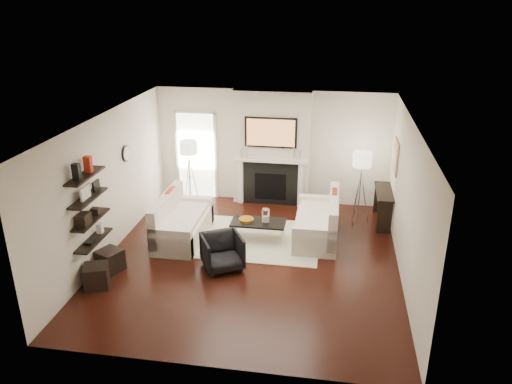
# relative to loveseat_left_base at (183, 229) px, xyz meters

# --- Properties ---
(room_envelope) EXTENTS (6.00, 6.00, 6.00)m
(room_envelope) POSITION_rel_loveseat_left_base_xyz_m (1.53, -0.67, 1.14)
(room_envelope) COLOR black
(room_envelope) RESTS_ON ground
(chimney_breast) EXTENTS (1.80, 0.25, 2.70)m
(chimney_breast) POSITION_rel_loveseat_left_base_xyz_m (1.53, 2.21, 1.14)
(chimney_breast) COLOR silver
(chimney_breast) RESTS_ON floor
(fireplace_surround) EXTENTS (1.30, 0.02, 1.04)m
(fireplace_surround) POSITION_rel_loveseat_left_base_xyz_m (1.53, 2.07, 0.31)
(fireplace_surround) COLOR black
(fireplace_surround) RESTS_ON floor
(firebox) EXTENTS (0.75, 0.02, 0.65)m
(firebox) POSITION_rel_loveseat_left_base_xyz_m (1.53, 2.07, 0.24)
(firebox) COLOR black
(firebox) RESTS_ON floor
(mantel_pilaster_l) EXTENTS (0.12, 0.08, 1.10)m
(mantel_pilaster_l) POSITION_rel_loveseat_left_base_xyz_m (0.81, 2.04, 0.34)
(mantel_pilaster_l) COLOR white
(mantel_pilaster_l) RESTS_ON floor
(mantel_pilaster_r) EXTENTS (0.12, 0.08, 1.10)m
(mantel_pilaster_r) POSITION_rel_loveseat_left_base_xyz_m (2.25, 2.04, 0.34)
(mantel_pilaster_r) COLOR white
(mantel_pilaster_r) RESTS_ON floor
(mantel_shelf) EXTENTS (1.70, 0.18, 0.07)m
(mantel_shelf) POSITION_rel_loveseat_left_base_xyz_m (1.53, 2.02, 0.91)
(mantel_shelf) COLOR white
(mantel_shelf) RESTS_ON chimney_breast
(tv_body) EXTENTS (1.20, 0.06, 0.70)m
(tv_body) POSITION_rel_loveseat_left_base_xyz_m (1.53, 2.05, 1.57)
(tv_body) COLOR black
(tv_body) RESTS_ON chimney_breast
(tv_screen) EXTENTS (1.10, 0.00, 0.62)m
(tv_screen) POSITION_rel_loveseat_left_base_xyz_m (1.53, 2.02, 1.57)
(tv_screen) COLOR #BF723F
(tv_screen) RESTS_ON tv_body
(candlestick_l_tall) EXTENTS (0.04, 0.04, 0.30)m
(candlestick_l_tall) POSITION_rel_loveseat_left_base_xyz_m (0.98, 2.03, 1.09)
(candlestick_l_tall) COLOR silver
(candlestick_l_tall) RESTS_ON mantel_shelf
(candlestick_l_short) EXTENTS (0.04, 0.04, 0.24)m
(candlestick_l_short) POSITION_rel_loveseat_left_base_xyz_m (0.85, 2.03, 1.06)
(candlestick_l_short) COLOR silver
(candlestick_l_short) RESTS_ON mantel_shelf
(candlestick_r_tall) EXTENTS (0.04, 0.04, 0.30)m
(candlestick_r_tall) POSITION_rel_loveseat_left_base_xyz_m (2.08, 2.03, 1.09)
(candlestick_r_tall) COLOR silver
(candlestick_r_tall) RESTS_ON mantel_shelf
(candlestick_r_short) EXTENTS (0.04, 0.04, 0.24)m
(candlestick_r_short) POSITION_rel_loveseat_left_base_xyz_m (2.21, 2.03, 1.06)
(candlestick_r_short) COLOR silver
(candlestick_r_short) RESTS_ON mantel_shelf
(hallway_panel) EXTENTS (0.90, 0.02, 2.10)m
(hallway_panel) POSITION_rel_loveseat_left_base_xyz_m (-0.32, 2.31, 0.84)
(hallway_panel) COLOR white
(hallway_panel) RESTS_ON floor
(door_trim_l) EXTENTS (0.06, 0.06, 2.16)m
(door_trim_l) POSITION_rel_loveseat_left_base_xyz_m (-0.80, 2.29, 0.84)
(door_trim_l) COLOR white
(door_trim_l) RESTS_ON floor
(door_trim_r) EXTENTS (0.06, 0.06, 2.16)m
(door_trim_r) POSITION_rel_loveseat_left_base_xyz_m (0.16, 2.29, 0.84)
(door_trim_r) COLOR white
(door_trim_r) RESTS_ON floor
(door_trim_top) EXTENTS (1.02, 0.06, 0.06)m
(door_trim_top) POSITION_rel_loveseat_left_base_xyz_m (-0.32, 2.29, 1.92)
(door_trim_top) COLOR white
(door_trim_top) RESTS_ON wall_back
(rug) EXTENTS (2.60, 2.00, 0.01)m
(rug) POSITION_rel_loveseat_left_base_xyz_m (1.49, 0.19, -0.20)
(rug) COLOR beige
(rug) RESTS_ON floor
(loveseat_left_base) EXTENTS (0.85, 1.80, 0.42)m
(loveseat_left_base) POSITION_rel_loveseat_left_base_xyz_m (0.00, 0.00, 0.00)
(loveseat_left_base) COLOR white
(loveseat_left_base) RESTS_ON floor
(loveseat_left_back) EXTENTS (0.18, 1.80, 0.80)m
(loveseat_left_back) POSITION_rel_loveseat_left_base_xyz_m (-0.33, 0.00, 0.32)
(loveseat_left_back) COLOR white
(loveseat_left_back) RESTS_ON floor
(loveseat_left_arm_n) EXTENTS (0.85, 0.18, 0.60)m
(loveseat_left_arm_n) POSITION_rel_loveseat_left_base_xyz_m (0.00, -0.81, 0.09)
(loveseat_left_arm_n) COLOR white
(loveseat_left_arm_n) RESTS_ON floor
(loveseat_left_arm_s) EXTENTS (0.85, 0.18, 0.60)m
(loveseat_left_arm_s) POSITION_rel_loveseat_left_base_xyz_m (0.00, 0.81, 0.09)
(loveseat_left_arm_s) COLOR white
(loveseat_left_arm_s) RESTS_ON floor
(loveseat_left_cushion) EXTENTS (0.63, 1.44, 0.10)m
(loveseat_left_cushion) POSITION_rel_loveseat_left_base_xyz_m (0.05, 0.00, 0.26)
(loveseat_left_cushion) COLOR white
(loveseat_left_cushion) RESTS_ON loveseat_left_base
(pillow_left_orange) EXTENTS (0.10, 0.42, 0.42)m
(pillow_left_orange) POSITION_rel_loveseat_left_base_xyz_m (-0.33, 0.30, 0.52)
(pillow_left_orange) COLOR #AB2915
(pillow_left_orange) RESTS_ON loveseat_left_cushion
(pillow_left_charcoal) EXTENTS (0.10, 0.40, 0.40)m
(pillow_left_charcoal) POSITION_rel_loveseat_left_base_xyz_m (-0.33, -0.30, 0.51)
(pillow_left_charcoal) COLOR black
(pillow_left_charcoal) RESTS_ON loveseat_left_cushion
(loveseat_right_base) EXTENTS (0.85, 1.80, 0.42)m
(loveseat_right_base) POSITION_rel_loveseat_left_base_xyz_m (2.70, 0.47, 0.00)
(loveseat_right_base) COLOR white
(loveseat_right_base) RESTS_ON floor
(loveseat_right_back) EXTENTS (0.18, 1.80, 0.80)m
(loveseat_right_back) POSITION_rel_loveseat_left_base_xyz_m (3.04, 0.47, 0.32)
(loveseat_right_back) COLOR white
(loveseat_right_back) RESTS_ON floor
(loveseat_right_arm_n) EXTENTS (0.85, 0.18, 0.60)m
(loveseat_right_arm_n) POSITION_rel_loveseat_left_base_xyz_m (2.70, -0.34, 0.09)
(loveseat_right_arm_n) COLOR white
(loveseat_right_arm_n) RESTS_ON floor
(loveseat_right_arm_s) EXTENTS (0.85, 0.18, 0.60)m
(loveseat_right_arm_s) POSITION_rel_loveseat_left_base_xyz_m (2.70, 1.28, 0.09)
(loveseat_right_arm_s) COLOR white
(loveseat_right_arm_s) RESTS_ON floor
(loveseat_right_cushion) EXTENTS (0.63, 1.44, 0.10)m
(loveseat_right_cushion) POSITION_rel_loveseat_left_base_xyz_m (2.65, 0.47, 0.26)
(loveseat_right_cushion) COLOR white
(loveseat_right_cushion) RESTS_ON loveseat_right_base
(pillow_right_orange) EXTENTS (0.10, 0.42, 0.42)m
(pillow_right_orange) POSITION_rel_loveseat_left_base_xyz_m (3.04, 0.77, 0.52)
(pillow_right_orange) COLOR #AB2915
(pillow_right_orange) RESTS_ON loveseat_right_cushion
(pillow_right_charcoal) EXTENTS (0.10, 0.40, 0.40)m
(pillow_right_charcoal) POSITION_rel_loveseat_left_base_xyz_m (3.04, 0.17, 0.51)
(pillow_right_charcoal) COLOR black
(pillow_right_charcoal) RESTS_ON loveseat_right_cushion
(coffee_table) EXTENTS (1.10, 0.55, 0.04)m
(coffee_table) POSITION_rel_loveseat_left_base_xyz_m (1.54, 0.15, 0.19)
(coffee_table) COLOR black
(coffee_table) RESTS_ON floor
(coffee_leg_nw) EXTENTS (0.02, 0.02, 0.38)m
(coffee_leg_nw) POSITION_rel_loveseat_left_base_xyz_m (1.04, -0.07, -0.02)
(coffee_leg_nw) COLOR silver
(coffee_leg_nw) RESTS_ON floor
(coffee_leg_ne) EXTENTS (0.02, 0.02, 0.38)m
(coffee_leg_ne) POSITION_rel_loveseat_left_base_xyz_m (2.04, -0.07, -0.02)
(coffee_leg_ne) COLOR silver
(coffee_leg_ne) RESTS_ON floor
(coffee_leg_sw) EXTENTS (0.02, 0.02, 0.38)m
(coffee_leg_sw) POSITION_rel_loveseat_left_base_xyz_m (1.04, 0.37, -0.02)
(coffee_leg_sw) COLOR silver
(coffee_leg_sw) RESTS_ON floor
(coffee_leg_se) EXTENTS (0.02, 0.02, 0.38)m
(coffee_leg_se) POSITION_rel_loveseat_left_base_xyz_m (2.04, 0.37, -0.02)
(coffee_leg_se) COLOR silver
(coffee_leg_se) RESTS_ON floor
(hurricane_glass) EXTENTS (0.16, 0.16, 0.28)m
(hurricane_glass) POSITION_rel_loveseat_left_base_xyz_m (1.69, 0.15, 0.35)
(hurricane_glass) COLOR white
(hurricane_glass) RESTS_ON coffee_table
(hurricane_candle) EXTENTS (0.09, 0.09, 0.14)m
(hurricane_candle) POSITION_rel_loveseat_left_base_xyz_m (1.69, 0.15, 0.29)
(hurricane_candle) COLOR white
(hurricane_candle) RESTS_ON coffee_table
(copper_bowl) EXTENTS (0.31, 0.31, 0.05)m
(copper_bowl) POSITION_rel_loveseat_left_base_xyz_m (1.29, 0.15, 0.24)
(copper_bowl) COLOR #C57520
(copper_bowl) RESTS_ON coffee_table
(armchair) EXTENTS (0.92, 0.90, 0.71)m
(armchair) POSITION_rel_loveseat_left_base_xyz_m (1.06, -1.05, 0.15)
(armchair) COLOR black
(armchair) RESTS_ON floor
(lamp_left_post) EXTENTS (0.02, 0.02, 1.20)m
(lamp_left_post) POSITION_rel_loveseat_left_base_xyz_m (-0.32, 1.67, 0.39)
(lamp_left_post) COLOR silver
(lamp_left_post) RESTS_ON floor
(lamp_left_shade) EXTENTS (0.40, 0.40, 0.30)m
(lamp_left_shade) POSITION_rel_loveseat_left_base_xyz_m (-0.32, 1.67, 1.24)
(lamp_left_shade) COLOR white
(lamp_left_shade) RESTS_ON lamp_left_post
(lamp_left_leg_a) EXTENTS (0.25, 0.02, 1.23)m
(lamp_left_leg_a) POSITION_rel_loveseat_left_base_xyz_m (-0.21, 1.67, 0.39)
(lamp_left_leg_a) COLOR silver
(lamp_left_leg_a) RESTS_ON floor
(lamp_left_leg_b) EXTENTS (0.14, 0.22, 1.23)m
(lamp_left_leg_b) POSITION_rel_loveseat_left_base_xyz_m (-0.37, 1.77, 0.39)
(lamp_left_leg_b) COLOR silver
(lamp_left_leg_b) RESTS_ON floor
(lamp_left_leg_c) EXTENTS (0.14, 0.22, 1.23)m
(lamp_left_leg_c) POSITION_rel_loveseat_left_base_xyz_m (-0.37, 1.58, 0.39)
(lamp_left_leg_c) COLOR silver
(lamp_left_leg_c) RESTS_ON floor
(lamp_right_post) EXTENTS (0.02, 0.02, 1.20)m
(lamp_right_post) POSITION_rel_loveseat_left_base_xyz_m (3.58, 1.40, 0.39)
(lamp_right_post) COLOR silver
(lamp_right_post) RESTS_ON floor
(lamp_right_shade) EXTENTS (0.40, 0.40, 0.30)m
(lamp_right_shade) POSITION_rel_loveseat_left_base_xyz_m (3.58, 1.40, 1.24)
(lamp_right_shade) COLOR white
(lamp_right_shade) RESTS_ON lamp_right_post
(lamp_right_leg_a) EXTENTS (0.25, 0.02, 1.23)m
(lamp_right_leg_a) POSITION_rel_loveseat_left_base_xyz_m (3.69, 1.40, 0.39)
(lamp_right_leg_a) COLOR silver
(lamp_right_leg_a) RESTS_ON floor
(lamp_right_leg_b) EXTENTS (0.14, 0.22, 1.23)m
(lamp_right_leg_b) POSITION_rel_loveseat_left_base_xyz_m (3.53, 1.49, 0.39)
(lamp_right_leg_b) COLOR silver
(lamp_right_leg_b) RESTS_ON floor
(lamp_right_leg_c) EXTENTS (0.14, 0.22, 1.23)m
(lamp_right_leg_c) POSITION_rel_loveseat_left_base_xyz_m (3.53, 1.30, 0.39)
(lamp_right_leg_c) COLOR silver
(lamp_right_leg_c) RESTS_ON floor
(console_top) EXTENTS (0.35, 1.20, 0.04)m
(console_top) POSITION_rel_loveseat_left_base_xyz_m (4.10, 1.44, 0.52)
(console_top) COLOR black
(console_top) RESTS_ON floor
(console_leg_n) EXTENTS (0.30, 0.04, 0.71)m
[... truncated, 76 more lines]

